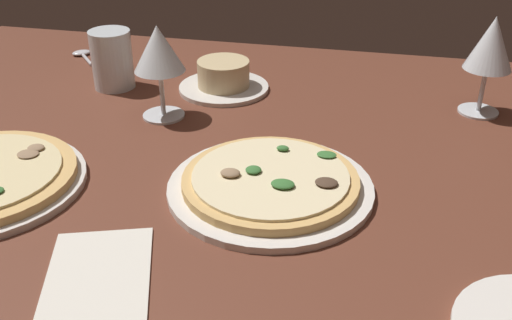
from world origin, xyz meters
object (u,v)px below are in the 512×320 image
(pizza_main, at_px, (271,183))
(wine_glass_far, at_px, (491,47))
(paper_menu, at_px, (96,287))
(wine_glass_near, at_px, (158,51))
(water_glass, at_px, (113,63))
(spoon, at_px, (83,54))
(ramekin_on_saucer, at_px, (224,78))

(pizza_main, xyz_separation_m, wine_glass_far, (0.30, 0.33, 0.11))
(paper_menu, bearing_deg, wine_glass_far, 32.43)
(wine_glass_near, bearing_deg, wine_glass_far, 14.29)
(wine_glass_near, distance_m, water_glass, 0.19)
(wine_glass_far, xyz_separation_m, spoon, (-0.80, 0.12, -0.11))
(spoon, bearing_deg, water_glass, -45.87)
(ramekin_on_saucer, distance_m, wine_glass_far, 0.46)
(pizza_main, height_order, water_glass, water_glass)
(wine_glass_far, height_order, spoon, wine_glass_far)
(pizza_main, bearing_deg, wine_glass_near, 139.16)
(pizza_main, height_order, paper_menu, pizza_main)
(wine_glass_near, relative_size, spoon, 1.82)
(pizza_main, relative_size, paper_menu, 1.39)
(wine_glass_far, bearing_deg, ramekin_on_saucer, 179.71)
(wine_glass_near, distance_m, spoon, 0.39)
(water_glass, relative_size, spoon, 1.25)
(water_glass, relative_size, paper_menu, 0.54)
(ramekin_on_saucer, height_order, spoon, ramekin_on_saucer)
(ramekin_on_saucer, relative_size, paper_menu, 0.84)
(paper_menu, bearing_deg, water_glass, 93.13)
(pizza_main, height_order, ramekin_on_saucer, ramekin_on_saucer)
(wine_glass_far, height_order, wine_glass_near, wine_glass_far)
(ramekin_on_saucer, relative_size, wine_glass_far, 1.00)
(ramekin_on_saucer, bearing_deg, wine_glass_near, -116.88)
(pizza_main, distance_m, paper_menu, 0.27)
(pizza_main, bearing_deg, spoon, 138.45)
(spoon, bearing_deg, ramekin_on_saucer, -18.25)
(wine_glass_far, bearing_deg, paper_menu, -128.41)
(wine_glass_far, xyz_separation_m, paper_menu, (-0.44, -0.56, -0.12))
(wine_glass_near, xyz_separation_m, spoon, (-0.28, 0.25, -0.11))
(water_glass, bearing_deg, spoon, 134.13)
(spoon, bearing_deg, wine_glass_near, -42.11)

